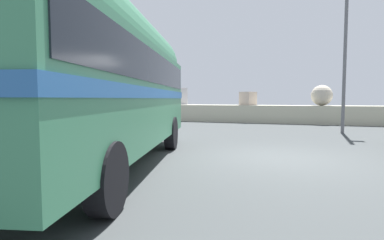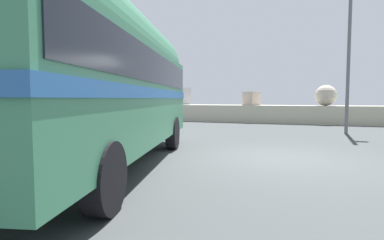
# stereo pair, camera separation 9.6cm
# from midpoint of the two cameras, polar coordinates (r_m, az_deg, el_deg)

# --- Properties ---
(ground) EXTENTS (32.00, 26.00, 0.02)m
(ground) POSITION_cam_midpoint_polar(r_m,az_deg,el_deg) (8.10, 15.92, -6.89)
(ground) COLOR #373B3C
(breakwater) EXTENTS (31.36, 2.12, 2.47)m
(breakwater) POSITION_cam_midpoint_polar(r_m,az_deg,el_deg) (19.77, 18.54, 1.40)
(breakwater) COLOR #B3AF98
(breakwater) RESTS_ON ground
(vintage_coach) EXTENTS (4.41, 8.91, 3.70)m
(vintage_coach) POSITION_cam_midpoint_polar(r_m,az_deg,el_deg) (6.86, -16.20, 8.29)
(vintage_coach) COLOR black
(vintage_coach) RESTS_ON ground
(lamp_post) EXTENTS (0.58, 1.03, 7.23)m
(lamp_post) POSITION_cam_midpoint_polar(r_m,az_deg,el_deg) (15.06, 27.37, 13.15)
(lamp_post) COLOR #5B5B60
(lamp_post) RESTS_ON ground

